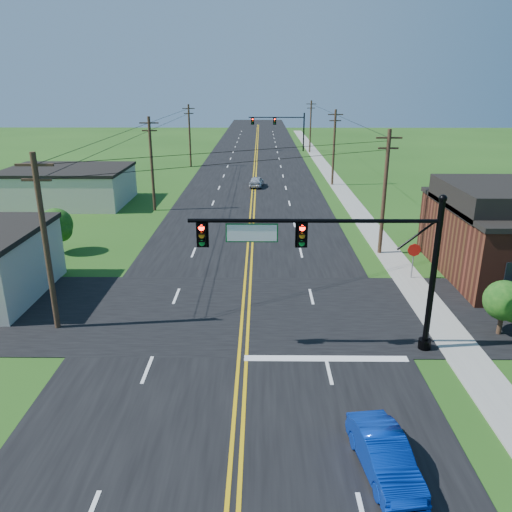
{
  "coord_description": "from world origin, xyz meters",
  "views": [
    {
      "loc": [
        0.98,
        -13.04,
        12.02
      ],
      "look_at": [
        0.76,
        10.0,
        3.97
      ],
      "focal_mm": 35.0,
      "sensor_mm": 36.0,
      "label": 1
    }
  ],
  "objects_px": {
    "signal_mast_main": "(336,254)",
    "stop_sign": "(414,254)",
    "signal_mast_far": "(280,126)",
    "blue_car": "(384,456)"
  },
  "relations": [
    {
      "from": "signal_mast_main",
      "to": "stop_sign",
      "type": "distance_m",
      "value": 11.43
    },
    {
      "from": "signal_mast_far",
      "to": "stop_sign",
      "type": "distance_m",
      "value": 63.4
    },
    {
      "from": "signal_mast_far",
      "to": "stop_sign",
      "type": "relative_size",
      "value": 4.59
    },
    {
      "from": "signal_mast_main",
      "to": "blue_car",
      "type": "relative_size",
      "value": 2.86
    },
    {
      "from": "signal_mast_far",
      "to": "blue_car",
      "type": "distance_m",
      "value": 80.1
    },
    {
      "from": "signal_mast_far",
      "to": "blue_car",
      "type": "relative_size",
      "value": 2.78
    },
    {
      "from": "signal_mast_main",
      "to": "stop_sign",
      "type": "xyz_separation_m",
      "value": [
        6.39,
        8.98,
        -3.03
      ]
    },
    {
      "from": "signal_mast_far",
      "to": "stop_sign",
      "type": "height_order",
      "value": "signal_mast_far"
    },
    {
      "from": "signal_mast_main",
      "to": "signal_mast_far",
      "type": "bearing_deg",
      "value": 89.92
    },
    {
      "from": "blue_car",
      "to": "stop_sign",
      "type": "relative_size",
      "value": 1.65
    }
  ]
}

